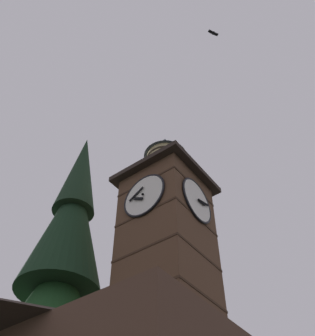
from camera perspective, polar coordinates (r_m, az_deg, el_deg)
clock_tower at (r=17.30m, az=1.32°, el=-8.55°), size 3.78×3.78×10.28m
flying_bird_high at (r=20.19m, az=7.86°, el=18.33°), size 0.51×0.35×0.10m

